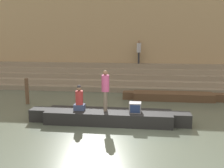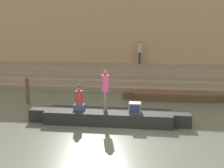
{
  "view_description": "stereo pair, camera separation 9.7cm",
  "coord_description": "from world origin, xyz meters",
  "px_view_note": "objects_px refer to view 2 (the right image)",
  "views": [
    {
      "loc": [
        0.55,
        -8.45,
        3.54
      ],
      "look_at": [
        -0.86,
        3.01,
        1.42
      ],
      "focal_mm": 42.0,
      "sensor_mm": 36.0,
      "label": 1
    },
    {
      "loc": [
        0.64,
        -8.44,
        3.54
      ],
      "look_at": [
        -0.86,
        3.01,
        1.42
      ],
      "focal_mm": 42.0,
      "sensor_mm": 36.0,
      "label": 2
    }
  ],
  "objects_px": {
    "rowboat_main": "(108,116)",
    "tv_set": "(135,107)",
    "person_rowing": "(79,100)",
    "moored_boat_shore": "(173,96)",
    "mooring_post": "(27,91)",
    "person_standing": "(105,88)",
    "person_on_steps": "(140,50)"
  },
  "relations": [
    {
      "from": "tv_set",
      "to": "person_on_steps",
      "type": "distance_m",
      "value": 9.23
    },
    {
      "from": "mooring_post",
      "to": "person_on_steps",
      "type": "relative_size",
      "value": 0.81
    },
    {
      "from": "moored_boat_shore",
      "to": "person_on_steps",
      "type": "relative_size",
      "value": 3.35
    },
    {
      "from": "person_standing",
      "to": "rowboat_main",
      "type": "bearing_deg",
      "value": -9.65
    },
    {
      "from": "person_rowing",
      "to": "rowboat_main",
      "type": "bearing_deg",
      "value": 15.54
    },
    {
      "from": "person_standing",
      "to": "moored_boat_shore",
      "type": "relative_size",
      "value": 0.3
    },
    {
      "from": "rowboat_main",
      "to": "person_standing",
      "type": "distance_m",
      "value": 1.22
    },
    {
      "from": "person_rowing",
      "to": "person_on_steps",
      "type": "distance_m",
      "value": 9.39
    },
    {
      "from": "tv_set",
      "to": "person_on_steps",
      "type": "relative_size",
      "value": 0.28
    },
    {
      "from": "person_rowing",
      "to": "moored_boat_shore",
      "type": "xyz_separation_m",
      "value": [
        4.28,
        4.37,
        -0.72
      ]
    },
    {
      "from": "mooring_post",
      "to": "person_rowing",
      "type": "bearing_deg",
      "value": -36.41
    },
    {
      "from": "person_standing",
      "to": "person_on_steps",
      "type": "bearing_deg",
      "value": 81.27
    },
    {
      "from": "moored_boat_shore",
      "to": "person_on_steps",
      "type": "height_order",
      "value": "person_on_steps"
    },
    {
      "from": "mooring_post",
      "to": "person_on_steps",
      "type": "distance_m",
      "value": 8.78
    },
    {
      "from": "rowboat_main",
      "to": "moored_boat_shore",
      "type": "height_order",
      "value": "rowboat_main"
    },
    {
      "from": "person_on_steps",
      "to": "rowboat_main",
      "type": "bearing_deg",
      "value": 99.81
    },
    {
      "from": "rowboat_main",
      "to": "person_on_steps",
      "type": "xyz_separation_m",
      "value": [
        1.02,
        8.98,
        2.25
      ]
    },
    {
      "from": "person_rowing",
      "to": "tv_set",
      "type": "relative_size",
      "value": 2.23
    },
    {
      "from": "rowboat_main",
      "to": "person_rowing",
      "type": "distance_m",
      "value": 1.39
    },
    {
      "from": "rowboat_main",
      "to": "tv_set",
      "type": "distance_m",
      "value": 1.18
    },
    {
      "from": "tv_set",
      "to": "mooring_post",
      "type": "bearing_deg",
      "value": 158.34
    },
    {
      "from": "tv_set",
      "to": "moored_boat_shore",
      "type": "bearing_deg",
      "value": 68.92
    },
    {
      "from": "rowboat_main",
      "to": "mooring_post",
      "type": "height_order",
      "value": "mooring_post"
    },
    {
      "from": "person_standing",
      "to": "mooring_post",
      "type": "distance_m",
      "value": 5.27
    },
    {
      "from": "rowboat_main",
      "to": "mooring_post",
      "type": "bearing_deg",
      "value": 148.79
    },
    {
      "from": "mooring_post",
      "to": "person_standing",
      "type": "bearing_deg",
      "value": -29.11
    },
    {
      "from": "person_standing",
      "to": "moored_boat_shore",
      "type": "xyz_separation_m",
      "value": [
        3.19,
        4.35,
        -1.26
      ]
    },
    {
      "from": "rowboat_main",
      "to": "person_standing",
      "type": "xyz_separation_m",
      "value": [
        -0.13,
        0.02,
        1.21
      ]
    },
    {
      "from": "rowboat_main",
      "to": "moored_boat_shore",
      "type": "bearing_deg",
      "value": 52.37
    },
    {
      "from": "person_on_steps",
      "to": "person_rowing",
      "type": "bearing_deg",
      "value": 92.33
    },
    {
      "from": "rowboat_main",
      "to": "person_rowing",
      "type": "bearing_deg",
      "value": 177.51
    },
    {
      "from": "tv_set",
      "to": "mooring_post",
      "type": "xyz_separation_m",
      "value": [
        -5.77,
        2.63,
        -0.03
      ]
    }
  ]
}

